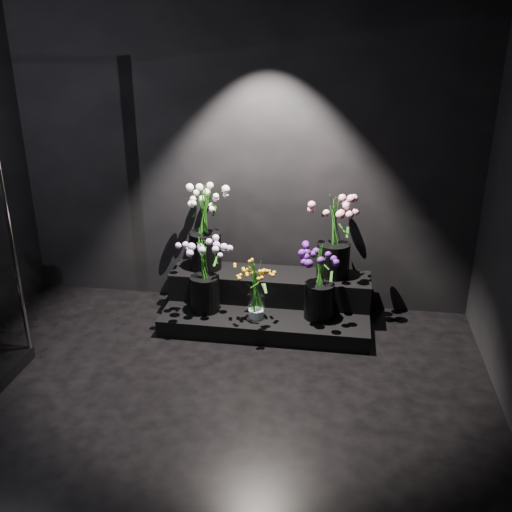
# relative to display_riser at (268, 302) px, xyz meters

# --- Properties ---
(floor) EXTENTS (4.00, 4.00, 0.00)m
(floor) POSITION_rel_display_riser_xyz_m (-0.27, -1.65, -0.16)
(floor) COLOR black
(floor) RESTS_ON ground
(wall_back) EXTENTS (4.00, 0.00, 4.00)m
(wall_back) POSITION_rel_display_riser_xyz_m (-0.27, 0.35, 1.24)
(wall_back) COLOR black
(wall_back) RESTS_ON floor
(display_riser) EXTENTS (1.73, 0.77, 0.38)m
(display_riser) POSITION_rel_display_riser_xyz_m (0.00, 0.00, 0.00)
(display_riser) COLOR black
(display_riser) RESTS_ON floor
(bouquet_orange_bells) EXTENTS (0.31, 0.31, 0.50)m
(bouquet_orange_bells) POSITION_rel_display_riser_xyz_m (-0.06, -0.27, 0.24)
(bouquet_orange_bells) COLOR white
(bouquet_orange_bells) RESTS_ON display_riser
(bouquet_lilac) EXTENTS (0.46, 0.46, 0.64)m
(bouquet_lilac) POSITION_rel_display_riser_xyz_m (-0.51, -0.20, 0.36)
(bouquet_lilac) COLOR black
(bouquet_lilac) RESTS_ON display_riser
(bouquet_purple) EXTENTS (0.40, 0.40, 0.61)m
(bouquet_purple) POSITION_rel_display_riser_xyz_m (0.44, -0.18, 0.33)
(bouquet_purple) COLOR black
(bouquet_purple) RESTS_ON display_riser
(bouquet_cream_roses) EXTENTS (0.40, 0.40, 0.73)m
(bouquet_cream_roses) POSITION_rel_display_riser_xyz_m (-0.58, 0.13, 0.63)
(bouquet_cream_roses) COLOR black
(bouquet_cream_roses) RESTS_ON display_riser
(bouquet_pink_roses) EXTENTS (0.51, 0.51, 0.73)m
(bouquet_pink_roses) POSITION_rel_display_riser_xyz_m (0.54, 0.14, 0.63)
(bouquet_pink_roses) COLOR black
(bouquet_pink_roses) RESTS_ON display_riser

